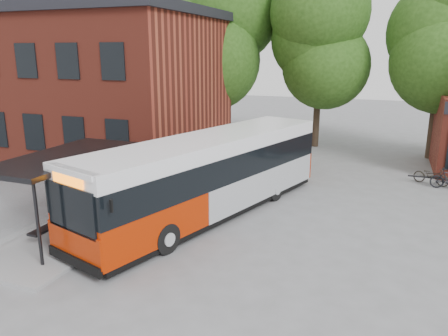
% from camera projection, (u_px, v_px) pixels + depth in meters
% --- Properties ---
extents(ground, '(100.00, 100.00, 0.00)m').
position_uv_depth(ground, '(200.00, 242.00, 14.69)').
color(ground, slate).
extents(station_building, '(18.40, 10.40, 8.50)m').
position_uv_depth(station_building, '(62.00, 85.00, 26.20)').
color(station_building, maroon).
rests_on(station_building, ground).
extents(bus_shelter, '(3.60, 7.00, 2.90)m').
position_uv_depth(bus_shelter, '(68.00, 195.00, 14.96)').
color(bus_shelter, black).
rests_on(bus_shelter, ground).
extents(tree_0, '(7.92, 7.92, 11.00)m').
position_uv_depth(tree_0, '(214.00, 63.00, 29.79)').
color(tree_0, '#214512').
rests_on(tree_0, ground).
extents(tree_1, '(7.92, 7.92, 10.40)m').
position_uv_depth(tree_1, '(319.00, 68.00, 28.36)').
color(tree_1, '#214512').
rests_on(tree_1, ground).
extents(tree_2, '(7.92, 7.92, 11.00)m').
position_uv_depth(tree_2, '(440.00, 65.00, 24.96)').
color(tree_2, '#214512').
rests_on(tree_2, ground).
extents(city_bus, '(6.08, 12.45, 3.11)m').
position_uv_depth(city_bus, '(210.00, 176.00, 16.83)').
color(city_bus, '#A82102').
rests_on(city_bus, ground).
extents(bicycle_2, '(1.77, 1.24, 0.88)m').
position_uv_depth(bicycle_2, '(431.00, 176.00, 20.99)').
color(bicycle_2, '#33302A').
rests_on(bicycle_2, ground).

